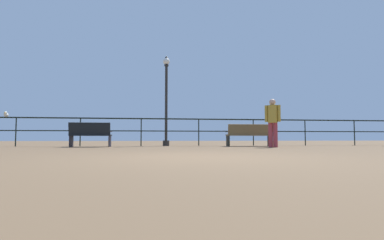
% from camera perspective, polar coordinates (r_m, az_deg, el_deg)
% --- Properties ---
extents(ground_plane, '(60.00, 60.00, 0.00)m').
position_cam_1_polar(ground_plane, '(5.05, 1.48, -7.08)').
color(ground_plane, brown).
extents(pier_railing, '(25.72, 0.05, 1.12)m').
position_cam_1_polar(pier_railing, '(12.16, -4.14, -1.02)').
color(pier_railing, black).
rests_on(pier_railing, ground_plane).
extents(bench_near_left, '(1.44, 0.70, 0.88)m').
position_cam_1_polar(bench_near_left, '(11.39, -18.80, -2.51)').
color(bench_near_left, black).
rests_on(bench_near_left, ground_plane).
extents(bench_near_right, '(1.78, 0.69, 0.85)m').
position_cam_1_polar(bench_near_right, '(11.84, 10.92, -2.61)').
color(bench_near_right, brown).
rests_on(bench_near_right, ground_plane).
extents(lamppost_center, '(0.28, 0.28, 3.76)m').
position_cam_1_polar(lamppost_center, '(12.49, -4.93, 4.30)').
color(lamppost_center, black).
rests_on(lamppost_center, ground_plane).
extents(person_by_bench, '(0.48, 0.33, 1.69)m').
position_cam_1_polar(person_by_bench, '(10.79, 15.12, 0.10)').
color(person_by_bench, '#98323A').
rests_on(person_by_bench, ground_plane).
extents(seagull_on_rail, '(0.21, 0.42, 0.20)m').
position_cam_1_polar(seagull_on_rail, '(13.26, -31.92, 0.92)').
color(seagull_on_rail, silver).
rests_on(seagull_on_rail, pier_railing).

